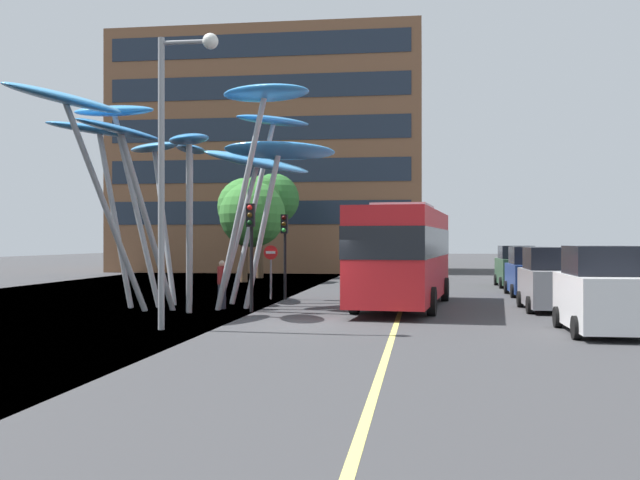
{
  "coord_description": "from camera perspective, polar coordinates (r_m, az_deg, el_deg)",
  "views": [
    {
      "loc": [
        3.48,
        -21.65,
        2.48
      ],
      "look_at": [
        -0.31,
        5.63,
        2.5
      ],
      "focal_mm": 41.74,
      "sensor_mm": 36.0,
      "label": 1
    }
  ],
  "objects": [
    {
      "name": "car_parked_near",
      "position": [
        21.16,
        20.75,
        -3.8
      ],
      "size": [
        1.98,
        4.22,
        2.34
      ],
      "color": "silver",
      "rests_on": "ground"
    },
    {
      "name": "car_parked_far",
      "position": [
        34.6,
        15.8,
        -2.44
      ],
      "size": [
        1.98,
        4.13,
        2.21
      ],
      "color": "navy",
      "rests_on": "ground"
    },
    {
      "name": "leaf_sculpture",
      "position": [
        27.89,
        -9.67,
        7.35
      ],
      "size": [
        10.77,
        11.5,
        7.89
      ],
      "color": "#9EA0A5",
      "rests_on": "ground"
    },
    {
      "name": "tree_pavement_far",
      "position": [
        49.58,
        -4.13,
        2.73
      ],
      "size": [
        4.38,
        4.23,
        6.97
      ],
      "color": "brown",
      "rests_on": "ground"
    },
    {
      "name": "backdrop_building",
      "position": [
        62.63,
        -3.55,
        6.39
      ],
      "size": [
        24.51,
        12.42,
        18.97
      ],
      "color": "brown",
      "rests_on": "ground"
    },
    {
      "name": "red_bus",
      "position": [
        27.71,
        6.42,
        -0.87
      ],
      "size": [
        3.65,
        10.78,
        3.81
      ],
      "color": "red",
      "rests_on": "ground"
    },
    {
      "name": "ground",
      "position": [
        22.18,
        -2.88,
        -6.59
      ],
      "size": [
        120.0,
        240.0,
        0.1
      ],
      "color": "#38383A"
    },
    {
      "name": "tree_pavement_near",
      "position": [
        44.66,
        -5.31,
        2.36
      ],
      "size": [
        4.22,
        4.3,
        6.4
      ],
      "color": "brown",
      "rests_on": "ground"
    },
    {
      "name": "no_entry_sign",
      "position": [
        31.45,
        -3.79,
        -1.78
      ],
      "size": [
        0.6,
        0.12,
        2.28
      ],
      "color": "gray",
      "rests_on": "ground"
    },
    {
      "name": "street_lamp",
      "position": [
        21.14,
        -11.14,
        7.29
      ],
      "size": [
        1.72,
        0.44,
        8.19
      ],
      "color": "gray",
      "rests_on": "ground"
    },
    {
      "name": "pedestrian",
      "position": [
        27.27,
        -7.52,
        -3.39
      ],
      "size": [
        0.34,
        0.34,
        1.76
      ],
      "color": "#2D3342",
      "rests_on": "ground"
    },
    {
      "name": "car_side_street",
      "position": [
        40.98,
        14.79,
        -2.05
      ],
      "size": [
        2.0,
        4.55,
        2.2
      ],
      "color": "#2D5138",
      "rests_on": "ground"
    },
    {
      "name": "traffic_light_kerb_far",
      "position": [
        31.15,
        -2.73,
        0.17
      ],
      "size": [
        0.28,
        0.42,
        3.57
      ],
      "color": "black",
      "rests_on": "ground"
    },
    {
      "name": "traffic_light_kerb_near",
      "position": [
        25.79,
        -5.32,
        0.49
      ],
      "size": [
        0.28,
        0.42,
        3.76
      ],
      "color": "black",
      "rests_on": "ground"
    },
    {
      "name": "car_parked_mid",
      "position": [
        27.52,
        17.21,
        -3.03
      ],
      "size": [
        1.93,
        4.04,
        2.25
      ],
      "color": "gray",
      "rests_on": "ground"
    }
  ]
}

